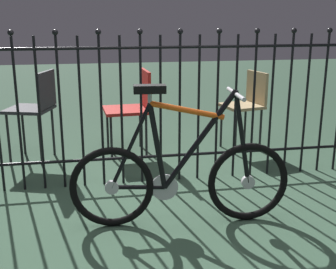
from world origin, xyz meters
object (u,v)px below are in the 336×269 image
(bicycle, at_px, (181,177))
(chair_tan, at_px, (248,101))
(chair_charcoal, at_px, (36,105))
(chair_red, at_px, (134,103))

(bicycle, distance_m, chair_tan, 1.86)
(bicycle, height_order, chair_charcoal, bicycle)
(chair_charcoal, relative_size, chair_red, 1.03)
(bicycle, xyz_separation_m, chair_red, (-0.14, 1.62, 0.18))
(bicycle, relative_size, chair_tan, 1.82)
(chair_tan, distance_m, chair_red, 1.16)
(bicycle, bearing_deg, chair_tan, 56.64)
(bicycle, xyz_separation_m, chair_tan, (1.02, 1.54, 0.17))
(chair_charcoal, height_order, chair_red, chair_charcoal)
(bicycle, distance_m, chair_red, 1.63)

